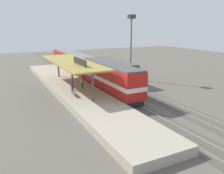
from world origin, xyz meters
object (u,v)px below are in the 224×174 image
passenger_carriage_single (72,62)px  person_walking (72,84)px  platform_bench (74,93)px  locomotive (110,78)px  person_waiting (82,82)px  freight_car (115,70)px  light_mast (131,34)px

passenger_carriage_single → person_walking: (-5.35, -16.63, -0.46)m
platform_bench → locomotive: 6.24m
platform_bench → person_waiting: (2.34, 3.26, 0.51)m
platform_bench → locomotive: locomotive is taller
freight_car → light_mast: bearing=-3.4°
light_mast → person_walking: size_ratio=6.84×
person_walking → person_waiting: bearing=18.3°
person_waiting → person_walking: bearing=-161.7°
platform_bench → passenger_carriage_single: passenger_carriage_single is taller
locomotive → freight_car: (4.60, 7.34, -0.44)m
freight_car → light_mast: (3.20, -0.19, 6.43)m
light_mast → person_waiting: (-11.46, -5.23, -6.54)m
passenger_carriage_single → person_waiting: size_ratio=11.70×
locomotive → freight_car: bearing=57.9°
locomotive → passenger_carriage_single: 18.00m
passenger_carriage_single → person_waiting: passenger_carriage_single is taller
freight_car → person_waiting: 9.87m
passenger_carriage_single → person_walking: passenger_carriage_single is taller
freight_car → light_mast: size_ratio=1.03×
locomotive → passenger_carriage_single: size_ratio=0.72×
light_mast → person_waiting: light_mast is taller
person_walking → locomotive: bearing=-14.3°
passenger_carriage_single → light_mast: (7.80, -10.85, 6.08)m
light_mast → person_walking: 15.78m
freight_car → person_walking: (-9.95, -5.98, -0.12)m
platform_bench → person_walking: person_walking is taller
platform_bench → light_mast: 17.67m
person_waiting → person_walking: 1.78m
light_mast → freight_car: bearing=176.6°
platform_bench → passenger_carriage_single: size_ratio=0.08×
person_waiting → person_walking: same height
locomotive → person_walking: size_ratio=8.44×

